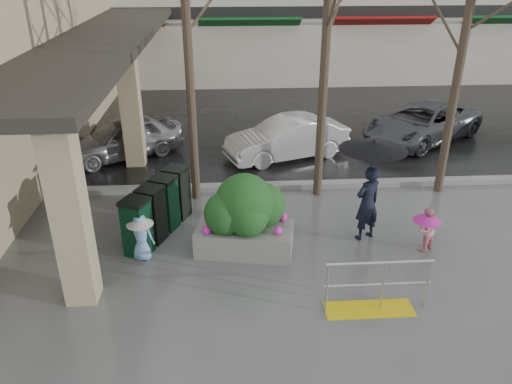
{
  "coord_description": "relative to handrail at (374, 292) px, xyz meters",
  "views": [
    {
      "loc": [
        -1.19,
        -8.23,
        5.82
      ],
      "look_at": [
        -0.59,
        1.12,
        1.3
      ],
      "focal_mm": 35.0,
      "sensor_mm": 36.0,
      "label": 1
    }
  ],
  "objects": [
    {
      "name": "ground",
      "position": [
        -1.36,
        1.2,
        -0.38
      ],
      "size": [
        120.0,
        120.0,
        0.0
      ],
      "primitive_type": "plane",
      "color": "#51514F",
      "rests_on": "ground"
    },
    {
      "name": "street_asphalt",
      "position": [
        -1.36,
        23.2,
        -0.37
      ],
      "size": [
        120.0,
        36.0,
        0.01
      ],
      "primitive_type": "cube",
      "color": "black",
      "rests_on": "ground"
    },
    {
      "name": "curb",
      "position": [
        -1.36,
        5.2,
        -0.3
      ],
      "size": [
        120.0,
        0.3,
        0.15
      ],
      "primitive_type": "cube",
      "color": "gray",
      "rests_on": "ground"
    },
    {
      "name": "canopy_slab",
      "position": [
        -6.16,
        9.2,
        3.25
      ],
      "size": [
        2.8,
        18.0,
        0.25
      ],
      "primitive_type": "cube",
      "color": "#2D2823",
      "rests_on": "pillar_front"
    },
    {
      "name": "pillar_front",
      "position": [
        -5.26,
        0.7,
        1.37
      ],
      "size": [
        0.55,
        0.55,
        3.5
      ],
      "primitive_type": "cube",
      "color": "tan",
      "rests_on": "ground"
    },
    {
      "name": "pillar_back",
      "position": [
        -5.26,
        7.2,
        1.37
      ],
      "size": [
        0.55,
        0.55,
        3.5
      ],
      "primitive_type": "cube",
      "color": "tan",
      "rests_on": "ground"
    },
    {
      "name": "storefront_row",
      "position": [
        0.64,
        19.17,
        1.64
      ],
      "size": [
        34.0,
        6.74,
        4.0
      ],
      "color": "beige",
      "rests_on": "ground"
    },
    {
      "name": "handrail",
      "position": [
        0.0,
        0.0,
        0.0
      ],
      "size": [
        1.9,
        0.5,
        1.03
      ],
      "color": "yellow",
      "rests_on": "ground"
    },
    {
      "name": "woman",
      "position": [
        0.5,
        2.49,
        1.1
      ],
      "size": [
        1.44,
        1.44,
        2.35
      ],
      "rotation": [
        0.0,
        0.0,
        3.59
      ],
      "color": "black",
      "rests_on": "ground"
    },
    {
      "name": "child_pink",
      "position": [
        1.64,
        1.92,
        0.2
      ],
      "size": [
        0.6,
        0.6,
        0.98
      ],
      "rotation": [
        0.0,
        0.0,
        3.73
      ],
      "color": "pink",
      "rests_on": "ground"
    },
    {
      "name": "child_blue",
      "position": [
        -4.35,
        1.95,
        0.24
      ],
      "size": [
        0.56,
        0.56,
        1.05
      ],
      "rotation": [
        0.0,
        0.0,
        2.97
      ],
      "color": "#77A1D4",
      "rests_on": "ground"
    },
    {
      "name": "planter",
      "position": [
        -2.2,
        2.15,
        0.47
      ],
      "size": [
        2.18,
        1.37,
        1.78
      ],
      "rotation": [
        0.0,
        0.0,
        -0.19
      ],
      "color": "slate",
      "rests_on": "ground"
    },
    {
      "name": "news_boxes",
      "position": [
        -4.1,
        2.98,
        0.26
      ],
      "size": [
        1.38,
        2.3,
        1.28
      ],
      "rotation": [
        0.0,
        0.0,
        -0.41
      ],
      "color": "#0B321D",
      "rests_on": "ground"
    },
    {
      "name": "car_a",
      "position": [
        -5.75,
        7.83,
        0.25
      ],
      "size": [
        3.94,
        3.14,
        1.26
      ],
      "primitive_type": "imported",
      "rotation": [
        0.0,
        0.0,
        -1.04
      ],
      "color": "#A4A4A9",
      "rests_on": "ground"
    },
    {
      "name": "car_b",
      "position": [
        -0.66,
        7.45,
        0.25
      ],
      "size": [
        4.05,
        2.56,
        1.26
      ],
      "primitive_type": "imported",
      "rotation": [
        0.0,
        0.0,
        -1.22
      ],
      "color": "silver",
      "rests_on": "ground"
    },
    {
      "name": "car_c",
      "position": [
        4.07,
        8.72,
        0.25
      ],
      "size": [
        4.92,
        4.29,
        1.26
      ],
      "primitive_type": "imported",
      "rotation": [
        0.0,
        0.0,
        -0.97
      ],
      "color": "#54555B",
      "rests_on": "ground"
    }
  ]
}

